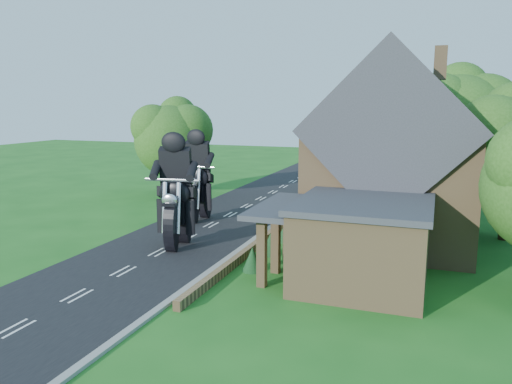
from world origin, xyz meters
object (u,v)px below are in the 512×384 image
(annex, at_px, (359,241))
(motorcycle_lead, at_px, (178,231))
(house, at_px, (393,160))
(motorcycle_follow, at_px, (199,207))
(garden_wall, at_px, (273,232))

(annex, distance_m, motorcycle_lead, 9.63)
(house, height_order, motorcycle_lead, house)
(house, xyz_separation_m, motorcycle_follow, (-11.68, 0.77, -3.49))
(garden_wall, height_order, motorcycle_lead, motorcycle_lead)
(garden_wall, height_order, house, house)
(annex, relative_size, motorcycle_lead, 3.72)
(motorcycle_follow, bearing_deg, garden_wall, 163.82)
(motorcycle_follow, bearing_deg, house, 177.94)
(annex, bearing_deg, motorcycle_follow, 145.59)
(annex, height_order, motorcycle_follow, annex)
(garden_wall, height_order, annex, annex)
(annex, xyz_separation_m, motorcycle_follow, (-11.05, 7.57, -0.91))
(garden_wall, distance_m, motorcycle_follow, 5.80)
(motorcycle_lead, relative_size, motorcycle_follow, 1.03)
(motorcycle_follow, bearing_deg, annex, 147.31)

